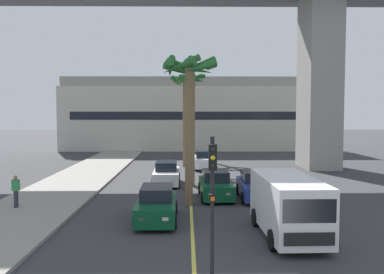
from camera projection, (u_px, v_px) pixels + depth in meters
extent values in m
cube|color=gray|center=(24.00, 214.00, 19.36)|extent=(4.80, 80.00, 0.15)
cube|color=#DBCC4C|center=(190.00, 185.00, 27.46)|extent=(0.14, 56.00, 0.01)
cube|color=gray|center=(319.00, 82.00, 35.53)|extent=(2.80, 4.40, 15.00)
cube|color=beige|center=(188.00, 118.00, 54.08)|extent=(32.39, 8.00, 8.12)
cube|color=#9C998D|center=(188.00, 83.00, 53.79)|extent=(31.74, 7.20, 1.20)
cube|color=black|center=(188.00, 116.00, 50.04)|extent=(29.15, 0.04, 1.00)
cube|color=#0C4728|center=(216.00, 188.00, 23.20)|extent=(1.82, 4.15, 0.80)
cube|color=black|center=(215.00, 176.00, 23.31)|extent=(1.45, 2.09, 0.60)
cube|color=#F2EDCC|center=(228.00, 194.00, 21.22)|extent=(0.24, 0.09, 0.14)
cube|color=#F2EDCC|center=(211.00, 194.00, 21.18)|extent=(0.24, 0.09, 0.14)
cylinder|color=black|center=(233.00, 197.00, 21.99)|extent=(0.24, 0.65, 0.64)
cylinder|color=black|center=(203.00, 197.00, 21.92)|extent=(0.24, 0.65, 0.64)
cylinder|color=black|center=(227.00, 188.00, 24.52)|extent=(0.24, 0.65, 0.64)
cylinder|color=black|center=(200.00, 188.00, 24.45)|extent=(0.24, 0.65, 0.64)
cube|color=white|center=(204.00, 162.00, 35.40)|extent=(1.71, 4.11, 0.80)
cube|color=black|center=(204.00, 154.00, 35.51)|extent=(1.40, 2.05, 0.60)
cube|color=#F2EDCC|center=(211.00, 164.00, 33.40)|extent=(0.24, 0.08, 0.14)
cube|color=#F2EDCC|center=(200.00, 164.00, 33.39)|extent=(0.24, 0.08, 0.14)
cylinder|color=black|center=(214.00, 167.00, 34.16)|extent=(0.22, 0.64, 0.64)
cylinder|color=black|center=(195.00, 167.00, 34.14)|extent=(0.22, 0.64, 0.64)
cylinder|color=black|center=(212.00, 163.00, 36.70)|extent=(0.22, 0.64, 0.64)
cylinder|color=black|center=(195.00, 163.00, 36.67)|extent=(0.22, 0.64, 0.64)
cube|color=#0C4728|center=(157.00, 208.00, 18.27)|extent=(1.75, 4.12, 0.80)
cube|color=black|center=(157.00, 193.00, 18.38)|extent=(1.42, 2.07, 0.60)
cube|color=#F2EDCC|center=(165.00, 219.00, 16.27)|extent=(0.24, 0.08, 0.14)
cube|color=#F2EDCC|center=(142.00, 219.00, 16.25)|extent=(0.24, 0.08, 0.14)
cylinder|color=black|center=(174.00, 222.00, 17.04)|extent=(0.23, 0.64, 0.64)
cylinder|color=black|center=(136.00, 222.00, 17.00)|extent=(0.23, 0.64, 0.64)
cylinder|color=black|center=(175.00, 207.00, 19.58)|extent=(0.23, 0.64, 0.64)
cylinder|color=black|center=(142.00, 208.00, 19.53)|extent=(0.23, 0.64, 0.64)
cube|color=white|center=(166.00, 176.00, 27.48)|extent=(1.74, 4.12, 0.80)
cube|color=black|center=(166.00, 166.00, 27.59)|extent=(1.42, 2.06, 0.60)
cube|color=#F2EDCC|center=(173.00, 180.00, 25.48)|extent=(0.24, 0.08, 0.14)
cube|color=#F2EDCC|center=(158.00, 180.00, 25.46)|extent=(0.24, 0.08, 0.14)
cylinder|color=black|center=(178.00, 183.00, 26.25)|extent=(0.23, 0.64, 0.64)
cylinder|color=black|center=(153.00, 183.00, 26.21)|extent=(0.23, 0.64, 0.64)
cylinder|color=black|center=(179.00, 177.00, 28.78)|extent=(0.23, 0.64, 0.64)
cylinder|color=black|center=(156.00, 177.00, 28.74)|extent=(0.23, 0.64, 0.64)
cube|color=navy|center=(255.00, 189.00, 22.99)|extent=(1.75, 4.12, 0.80)
cube|color=black|center=(255.00, 176.00, 23.10)|extent=(1.42, 2.07, 0.60)
cube|color=#F2EDCC|center=(270.00, 195.00, 20.98)|extent=(0.24, 0.08, 0.14)
cube|color=#F2EDCC|center=(252.00, 195.00, 20.98)|extent=(0.24, 0.08, 0.14)
cylinder|color=black|center=(274.00, 198.00, 21.74)|extent=(0.23, 0.64, 0.64)
cylinder|color=black|center=(244.00, 198.00, 21.74)|extent=(0.23, 0.64, 0.64)
cylinder|color=black|center=(265.00, 189.00, 24.28)|extent=(0.23, 0.64, 0.64)
cylinder|color=black|center=(238.00, 189.00, 24.27)|extent=(0.23, 0.64, 0.64)
cube|color=white|center=(288.00, 204.00, 15.93)|extent=(2.13, 5.25, 2.10)
cube|color=black|center=(309.00, 211.00, 13.36)|extent=(1.80, 0.12, 0.80)
cube|color=black|center=(309.00, 239.00, 13.35)|extent=(1.70, 0.10, 0.44)
cylinder|color=black|center=(326.00, 239.00, 14.47)|extent=(0.28, 0.77, 0.76)
cylinder|color=black|center=(273.00, 240.00, 14.39)|extent=(0.28, 0.77, 0.76)
cylinder|color=black|center=(299.00, 217.00, 17.58)|extent=(0.28, 0.77, 0.76)
cylinder|color=black|center=(256.00, 217.00, 17.51)|extent=(0.28, 0.77, 0.76)
cylinder|color=black|center=(212.00, 207.00, 11.98)|extent=(0.12, 0.12, 4.20)
cube|color=black|center=(213.00, 157.00, 11.75)|extent=(0.24, 0.20, 0.76)
sphere|color=black|center=(213.00, 149.00, 11.64)|extent=(0.14, 0.14, 0.14)
sphere|color=yellow|center=(213.00, 158.00, 11.65)|extent=(0.14, 0.14, 0.14)
sphere|color=black|center=(213.00, 166.00, 11.67)|extent=(0.14, 0.14, 0.14)
cube|color=black|center=(212.00, 198.00, 11.85)|extent=(0.20, 0.16, 0.24)
cube|color=orange|center=(213.00, 199.00, 11.77)|extent=(0.12, 0.03, 0.12)
cylinder|color=brown|center=(191.00, 124.00, 27.12)|extent=(0.46, 0.46, 8.20)
sphere|color=#236028|center=(191.00, 60.00, 26.86)|extent=(0.60, 0.60, 0.60)
cone|color=#236028|center=(208.00, 65.00, 26.87)|extent=(0.48, 2.30, 1.01)
cone|color=#236028|center=(201.00, 66.00, 27.80)|extent=(2.12, 1.69, 1.01)
cone|color=#236028|center=(184.00, 65.00, 27.86)|extent=(2.24, 1.45, 0.87)
cone|color=#236028|center=(174.00, 64.00, 26.99)|extent=(0.70, 2.33, 0.91)
cone|color=#236028|center=(184.00, 64.00, 25.86)|extent=(2.25, 1.39, 1.09)
cone|color=#236028|center=(200.00, 64.00, 25.91)|extent=(2.20, 1.50, 1.12)
cylinder|color=brown|center=(189.00, 137.00, 21.15)|extent=(0.41, 0.41, 7.25)
sphere|color=#236028|center=(189.00, 64.00, 20.92)|extent=(0.60, 0.60, 0.60)
cone|color=#236028|center=(208.00, 68.00, 20.87)|extent=(0.59, 2.02, 0.82)
cone|color=#236028|center=(196.00, 70.00, 21.82)|extent=(2.00, 1.20, 0.85)
cone|color=#236028|center=(180.00, 71.00, 21.79)|extent=(1.97, 1.30, 0.95)
cone|color=#236028|center=(170.00, 69.00, 20.88)|extent=(0.53, 2.00, 0.97)
cone|color=#236028|center=(178.00, 67.00, 20.11)|extent=(1.91, 1.44, 0.92)
cone|color=#236028|center=(200.00, 68.00, 20.14)|extent=(1.89, 1.47, 0.98)
cylinder|color=brown|center=(185.00, 123.00, 36.30)|extent=(0.40, 0.40, 7.82)
sphere|color=#236028|center=(185.00, 78.00, 36.05)|extent=(0.60, 0.60, 0.60)
cone|color=#236028|center=(194.00, 80.00, 36.18)|extent=(0.66, 1.72, 0.86)
cone|color=#236028|center=(191.00, 82.00, 36.65)|extent=(1.49, 1.49, 1.04)
cone|color=#236028|center=(184.00, 81.00, 36.86)|extent=(1.72, 0.66, 0.83)
cone|color=#236028|center=(177.00, 82.00, 36.45)|extent=(1.19, 1.66, 1.06)
cone|color=#236028|center=(177.00, 80.00, 35.67)|extent=(1.19, 1.68, 0.95)
cone|color=#236028|center=(184.00, 81.00, 35.26)|extent=(1.69, 0.57, 1.06)
cone|color=#236028|center=(190.00, 79.00, 35.40)|extent=(1.63, 1.32, 0.83)
cylinder|color=brown|center=(193.00, 118.00, 43.39)|extent=(0.43, 0.43, 8.59)
sphere|color=#236028|center=(193.00, 76.00, 43.12)|extent=(0.60, 0.60, 0.60)
cone|color=#236028|center=(201.00, 79.00, 43.19)|extent=(0.50, 1.74, 1.05)
cone|color=#236028|center=(199.00, 80.00, 43.73)|extent=(1.51, 1.55, 1.06)
cone|color=#236028|center=(194.00, 80.00, 43.98)|extent=(1.78, 0.66, 1.01)
cone|color=#236028|center=(189.00, 80.00, 43.89)|extent=(1.74, 1.16, 1.08)
cone|color=#236028|center=(186.00, 79.00, 43.44)|extent=(1.05, 1.77, 1.00)
cone|color=#236028|center=(185.00, 79.00, 42.95)|extent=(0.79, 1.78, 1.07)
cone|color=#236028|center=(188.00, 78.00, 42.46)|extent=(1.65, 1.42, 0.87)
cone|color=#236028|center=(195.00, 77.00, 42.31)|extent=(1.79, 0.74, 0.78)
cone|color=#236028|center=(199.00, 77.00, 42.59)|extent=(1.48, 1.60, 0.78)
cylinder|color=#2D2D38|center=(16.00, 199.00, 20.25)|extent=(0.22, 0.22, 0.85)
cube|color=#338C4C|center=(16.00, 185.00, 20.21)|extent=(0.34, 0.22, 0.56)
sphere|color=#9E7051|center=(15.00, 177.00, 20.18)|extent=(0.20, 0.20, 0.20)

